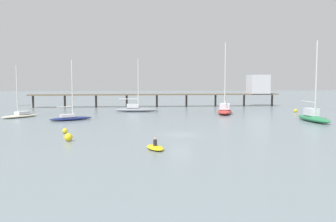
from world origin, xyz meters
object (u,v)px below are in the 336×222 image
Objects in this scene: pier at (219,88)px; sailboat_gray at (136,108)px; sailboat_navy at (70,117)px; mooring_buoy_outer at (295,111)px; dinghy_yellow at (155,147)px; mooring_buoy_inner at (65,131)px; sailboat_red at (225,110)px; sailboat_cream at (20,114)px; mooring_buoy_mid at (68,137)px; sailboat_green at (313,116)px.

pier is 26.15m from sailboat_gray.
sailboat_navy reaches higher than mooring_buoy_outer.
dinghy_yellow is 5.13× the size of mooring_buoy_inner.
sailboat_navy is 14.69× the size of mooring_buoy_outer.
sailboat_cream is at bearing -174.78° from sailboat_red.
sailboat_navy is 0.71× the size of sailboat_red.
sailboat_red is at bearing 18.04° from sailboat_navy.
mooring_buoy_inner is at bearing -147.01° from mooring_buoy_outer.
sailboat_gray is at bearing 55.92° from sailboat_navy.
sailboat_gray reaches higher than sailboat_navy.
sailboat_cream reaches higher than pier.
mooring_buoy_outer is (33.14, -4.09, -0.37)m from sailboat_gray.
sailboat_navy reaches higher than pier.
pier is at bearing 43.81° from sailboat_navy.
sailboat_navy is 11.33m from sailboat_cream.
mooring_buoy_mid is at bearing -140.65° from mooring_buoy_outer.
sailboat_navy is 45.51m from mooring_buoy_outer.
sailboat_gray is at bearing 92.33° from dinghy_yellow.
sailboat_navy is at bearing -164.89° from mooring_buoy_outer.
dinghy_yellow reaches higher than mooring_buoy_mid.
sailboat_gray is at bearing 78.91° from mooring_buoy_mid.
mooring_buoy_inner is (2.00, -15.36, -0.25)m from sailboat_navy.
sailboat_red is 38.17m from sailboat_cream.
sailboat_cream is 2.78× the size of dinghy_yellow.
mooring_buoy_outer is at bearing -57.69° from pier.
sailboat_green is at bearing -12.69° from sailboat_cream.
mooring_buoy_mid is at bearing -75.91° from mooring_buoy_inner.
mooring_buoy_outer is (31.40, 38.71, 0.14)m from dinghy_yellow.
mooring_buoy_inner is at bearing -105.68° from sailboat_gray.
sailboat_gray is at bearing 158.83° from sailboat_red.
mooring_buoy_inner is at bearing -164.77° from sailboat_green.
sailboat_gray reaches higher than sailboat_cream.
mooring_buoy_mid is at bearing -63.84° from sailboat_cream.
sailboat_gray is 19.26m from sailboat_navy.
sailboat_green is 1.28× the size of sailboat_navy.
sailboat_green is 3.83× the size of dinghy_yellow.
mooring_buoy_outer is at bearing 39.35° from mooring_buoy_mid.
pier is 18.72× the size of dinghy_yellow.
pier is at bearing 56.91° from mooring_buoy_inner.
pier is at bearing 80.03° from sailboat_red.
dinghy_yellow is 10.61m from mooring_buoy_mid.
sailboat_gray is 16.47× the size of mooring_buoy_outer.
sailboat_navy is 15.49m from mooring_buoy_inner.
mooring_buoy_inner is (-1.49, 5.94, -0.11)m from mooring_buoy_mid.
sailboat_green is at bearing -78.95° from pier.
sailboat_green reaches higher than sailboat_gray.
mooring_buoy_inner is (-8.79, -31.31, -0.38)m from sailboat_gray.
mooring_buoy_outer is at bearing 15.11° from sailboat_navy.
sailboat_green is 18.06m from sailboat_red.
sailboat_red reaches higher than pier.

